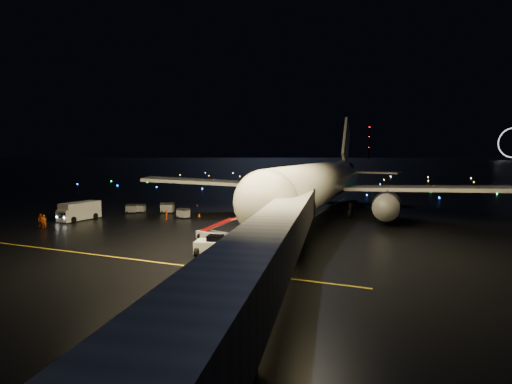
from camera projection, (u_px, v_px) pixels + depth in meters
ground at (382, 166)px, 326.42m from camera, size 2000.00×2000.00×0.00m
lane_centre at (300, 225)px, 59.24m from camera, size 0.25×80.00×0.02m
lane_cross at (82, 253)px, 42.59m from camera, size 60.00×0.25×0.02m
jet_bridge at (251, 306)px, 19.23m from camera, size 14.00×58.00×6.60m
airliner at (325, 160)px, 68.75m from camera, size 68.99×65.78×18.91m
pushback_tug at (215, 244)px, 42.23m from camera, size 4.60×3.10×2.01m
belt_loader at (212, 227)px, 49.39m from camera, size 6.35×3.49×2.97m
service_truck at (80, 211)px, 63.80m from camera, size 3.15×8.08×2.91m
crew_a at (44, 222)px, 56.91m from camera, size 0.80×0.73×1.85m
crew_b at (41, 220)px, 57.94m from camera, size 1.10×0.98×1.87m
crew_c at (167, 215)px, 64.07m from camera, size 0.62×1.01×1.60m
safety_cone_0 at (240, 217)px, 65.70m from camera, size 0.43×0.43×0.45m
safety_cone_1 at (240, 213)px, 70.06m from camera, size 0.48×0.48×0.48m
safety_cone_2 at (199, 215)px, 67.29m from camera, size 0.47×0.47×0.51m
safety_cone_3 at (197, 205)px, 80.31m from camera, size 0.41×0.41×0.46m
radio_mast at (369, 142)px, 751.41m from camera, size 1.80×1.80×64.00m
taxiway_lights at (336, 182)px, 147.60m from camera, size 164.00×92.00×0.36m
baggage_cart_0 at (183, 213)px, 65.60m from camera, size 2.02×1.54×1.59m
baggage_cart_1 at (167, 208)px, 71.22m from camera, size 2.58×2.19×1.86m
baggage_cart_2 at (140, 208)px, 72.02m from camera, size 2.08×1.75×1.51m
baggage_cart_3 at (132, 209)px, 71.41m from camera, size 2.11×1.74×1.56m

